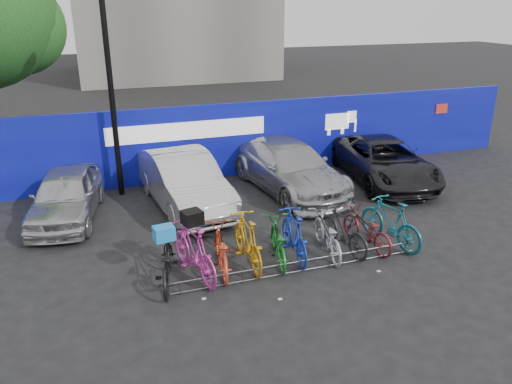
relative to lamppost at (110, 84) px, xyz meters
name	(u,v)px	position (x,y,z in m)	size (l,w,h in m)	color
ground	(290,260)	(3.20, -5.40, -3.27)	(100.00, 100.00, 0.00)	black
hoarding	(219,141)	(3.21, 0.60, -2.07)	(22.00, 0.18, 2.40)	#0A0B8F
lamppost	(110,84)	(0.00, 0.00, 0.00)	(0.25, 0.50, 6.11)	black
bike_rack	(301,266)	(3.20, -6.00, -3.11)	(5.60, 0.03, 0.30)	#595B60
car_0	(66,195)	(-1.49, -1.35, -2.61)	(1.56, 3.87, 1.32)	#ADAEB2
car_1	(184,181)	(1.62, -1.56, -2.52)	(1.60, 4.59, 1.51)	#BCBBC0
car_2	(289,167)	(4.89, -1.26, -2.54)	(2.04, 5.01, 1.45)	#9D9DA1
car_3	(384,161)	(8.07, -1.52, -2.61)	(2.21, 4.79, 1.33)	black
bike_0	(166,262)	(0.43, -5.47, -2.78)	(0.66, 1.88, 0.99)	black
bike_1	(194,250)	(1.03, -5.38, -2.67)	(0.57, 2.00, 1.20)	#D234A5
bike_2	(221,250)	(1.62, -5.31, -2.79)	(0.63, 1.81, 0.95)	#CA4624
bike_3	(247,241)	(2.24, -5.27, -2.70)	(0.54, 1.91, 1.15)	#CD8F11
bike_4	(278,242)	(2.92, -5.33, -2.81)	(0.62, 1.77, 0.93)	#166620
bike_5	(294,235)	(3.33, -5.28, -2.72)	(0.51, 1.82, 1.09)	#1431B3
bike_6	(327,235)	(4.10, -5.39, -2.80)	(0.63, 1.81, 0.95)	#93959A
bike_7	(343,230)	(4.52, -5.39, -2.75)	(0.49, 1.74, 1.05)	#242325
bike_8	(366,229)	(5.12, -5.39, -2.81)	(0.61, 1.76, 0.92)	maroon
bike_9	(391,222)	(5.72, -5.46, -2.70)	(0.54, 1.92, 1.15)	#136070
cargo_crate	(164,233)	(0.43, -5.47, -2.14)	(0.40, 0.30, 0.29)	#1B7FD4
cargo_topcase	(192,217)	(1.03, -5.38, -1.92)	(0.39, 0.35, 0.29)	black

